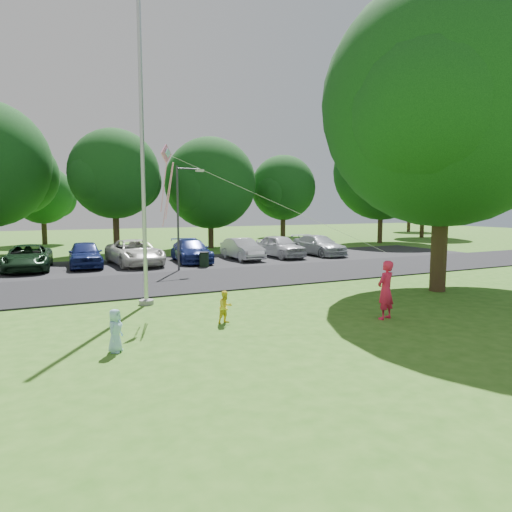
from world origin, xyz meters
name	(u,v)px	position (x,y,z in m)	size (l,w,h in m)	color
ground	(312,327)	(0.00, 0.00, 0.00)	(120.00, 120.00, 0.00)	#33671B
park_road	(204,280)	(0.00, 9.00, 0.03)	(60.00, 6.00, 0.06)	black
parking_strip	(166,264)	(0.00, 15.50, 0.03)	(42.00, 7.00, 0.06)	black
flagpole	(143,182)	(-3.50, 5.00, 4.17)	(0.50, 0.50, 10.00)	#B7BABF
street_lamp	(182,208)	(0.03, 12.30, 3.25)	(1.52, 0.30, 5.41)	#3F3F44
trash_can	(204,260)	(1.45, 13.00, 0.44)	(0.55, 0.55, 0.87)	black
big_tree	(445,110)	(7.43, 2.35, 7.01)	(9.92, 9.41, 11.96)	#332316
tree_row	(155,175)	(1.59, 24.23, 5.71)	(64.35, 11.94, 10.88)	#332316
horizon_trees	(157,197)	(4.06, 33.88, 4.30)	(77.46, 7.20, 7.02)	#332316
parked_cars	(149,252)	(-0.95, 15.53, 0.75)	(23.58, 5.45, 1.45)	silver
woman	(386,290)	(2.47, -0.19, 0.88)	(0.64, 0.42, 1.77)	#F3204A
child_yellow	(225,307)	(-2.01, 1.45, 0.48)	(0.46, 0.36, 0.95)	yellow
child_blue	(115,331)	(-5.29, 0.15, 0.51)	(0.50, 0.32, 1.02)	#97CBE8
kite	(172,170)	(-2.84, 3.79, 4.52)	(5.70, 4.35, 3.32)	pink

